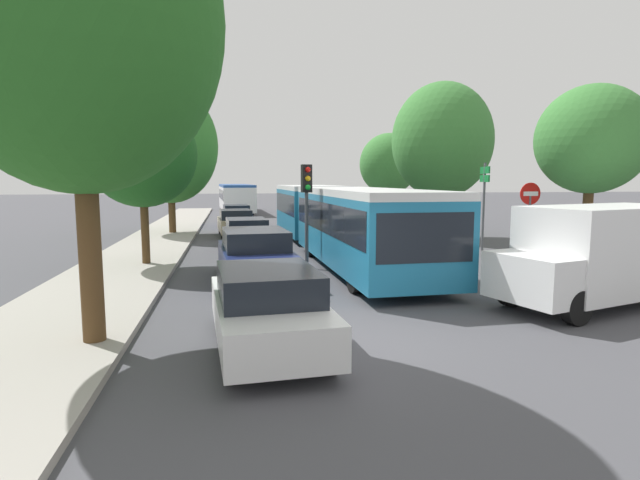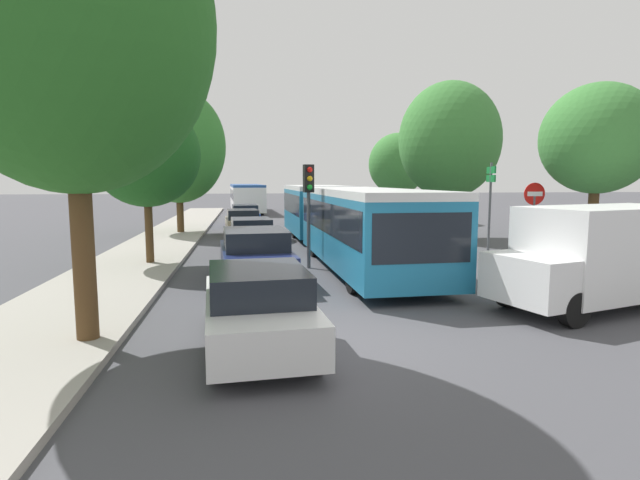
% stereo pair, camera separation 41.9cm
% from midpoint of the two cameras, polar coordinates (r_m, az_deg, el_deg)
% --- Properties ---
extents(ground_plane, '(200.00, 200.00, 0.00)m').
position_cam_midpoint_polar(ground_plane, '(9.45, 3.13, -11.02)').
color(ground_plane, '#47474C').
extents(kerb_strip_left, '(3.20, 46.59, 0.14)m').
position_cam_midpoint_polar(kerb_strip_left, '(27.43, -17.69, 0.63)').
color(kerb_strip_left, '#9E998E').
rests_on(kerb_strip_left, ground).
extents(articulated_bus, '(3.08, 17.74, 2.62)m').
position_cam_midpoint_polar(articulated_bus, '(19.76, 1.23, 2.85)').
color(articulated_bus, teal).
rests_on(articulated_bus, ground).
extents(city_bus_rear, '(3.16, 11.71, 2.50)m').
position_cam_midpoint_polar(city_bus_rear, '(45.36, -9.87, 4.94)').
color(city_bus_rear, silver).
rests_on(city_bus_rear, ground).
extents(queued_car_white, '(2.01, 4.20, 1.42)m').
position_cam_midpoint_polar(queued_car_white, '(8.69, -7.40, -7.72)').
color(queued_car_white, white).
rests_on(queued_car_white, ground).
extents(queued_car_navy, '(2.15, 4.49, 1.52)m').
position_cam_midpoint_polar(queued_car_navy, '(14.29, -8.26, -1.78)').
color(queued_car_navy, navy).
rests_on(queued_car_navy, ground).
extents(queued_car_graphite, '(1.93, 4.02, 1.36)m').
position_cam_midpoint_polar(queued_car_graphite, '(20.45, -8.97, 0.58)').
color(queued_car_graphite, '#47474C').
rests_on(queued_car_graphite, ground).
extents(queued_car_tan, '(1.95, 4.06, 1.37)m').
position_cam_midpoint_polar(queued_car_tan, '(26.41, -10.08, 1.98)').
color(queued_car_tan, tan).
rests_on(queued_car_tan, ground).
extents(queued_car_blue, '(1.91, 3.98, 1.35)m').
position_cam_midpoint_polar(queued_car_blue, '(31.91, -9.92, 2.79)').
color(queued_car_blue, '#284799').
rests_on(queued_car_blue, ground).
extents(white_van, '(5.34, 3.25, 2.31)m').
position_cam_midpoint_polar(white_van, '(13.04, 28.62, -1.29)').
color(white_van, white).
rests_on(white_van, ground).
extents(traffic_light, '(0.35, 0.38, 3.40)m').
position_cam_midpoint_polar(traffic_light, '(16.28, -2.27, 5.45)').
color(traffic_light, '#56595E').
rests_on(traffic_light, ground).
extents(no_entry_sign, '(0.70, 0.08, 2.82)m').
position_cam_midpoint_polar(no_entry_sign, '(17.18, 22.17, 2.95)').
color(no_entry_sign, '#56595E').
rests_on(no_entry_sign, ground).
extents(direction_sign_post, '(0.41, 1.37, 3.60)m').
position_cam_midpoint_polar(direction_sign_post, '(21.48, 17.73, 5.62)').
color(direction_sign_post, '#56595E').
rests_on(direction_sign_post, ground).
extents(tree_left_near, '(4.71, 4.71, 8.32)m').
position_cam_midpoint_polar(tree_left_near, '(9.70, -27.67, 20.65)').
color(tree_left_near, '#51381E').
rests_on(tree_left_near, ground).
extents(tree_left_mid, '(3.53, 3.53, 5.48)m').
position_cam_midpoint_polar(tree_left_mid, '(17.55, -20.34, 9.18)').
color(tree_left_mid, '#51381E').
rests_on(tree_left_mid, ground).
extents(tree_left_far, '(4.95, 4.95, 7.66)m').
position_cam_midpoint_polar(tree_left_far, '(27.58, -17.22, 10.25)').
color(tree_left_far, '#51381E').
rests_on(tree_left_far, ground).
extents(tree_right_near, '(3.31, 3.31, 5.78)m').
position_cam_midpoint_polar(tree_right_near, '(17.47, 28.04, 10.06)').
color(tree_right_near, '#51381E').
rests_on(tree_right_near, ground).
extents(tree_right_mid, '(4.90, 4.90, 7.63)m').
position_cam_midpoint_polar(tree_right_mid, '(25.53, 13.31, 10.99)').
color(tree_right_mid, '#51381E').
rests_on(tree_right_mid, ground).
extents(tree_right_far, '(4.03, 4.03, 6.12)m').
position_cam_midpoint_polar(tree_right_far, '(35.26, 7.51, 8.59)').
color(tree_right_far, '#51381E').
rests_on(tree_right_far, ground).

